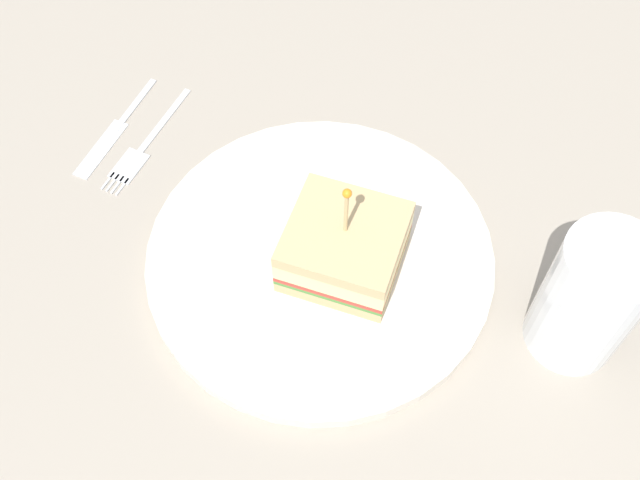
% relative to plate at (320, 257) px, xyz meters
% --- Properties ---
extents(ground_plane, '(0.93, 0.93, 0.02)m').
position_rel_plate_xyz_m(ground_plane, '(0.00, 0.00, -0.02)').
color(ground_plane, '#9E9384').
extents(plate, '(0.28, 0.28, 0.01)m').
position_rel_plate_xyz_m(plate, '(0.00, 0.00, 0.00)').
color(plate, silver).
rests_on(plate, ground_plane).
extents(sandwich_half_center, '(0.12, 0.12, 0.10)m').
position_rel_plate_xyz_m(sandwich_half_center, '(-0.01, 0.01, 0.03)').
color(sandwich_half_center, tan).
rests_on(sandwich_half_center, plate).
extents(drink_glass, '(0.07, 0.07, 0.12)m').
position_rel_plate_xyz_m(drink_glass, '(-0.16, 0.13, 0.05)').
color(drink_glass, gold).
rests_on(drink_glass, ground_plane).
extents(fork, '(0.10, 0.10, 0.00)m').
position_rel_plate_xyz_m(fork, '(0.11, -0.16, -0.00)').
color(fork, silver).
rests_on(fork, ground_plane).
extents(knife, '(0.10, 0.10, 0.00)m').
position_rel_plate_xyz_m(knife, '(0.13, -0.19, -0.00)').
color(knife, silver).
rests_on(knife, ground_plane).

